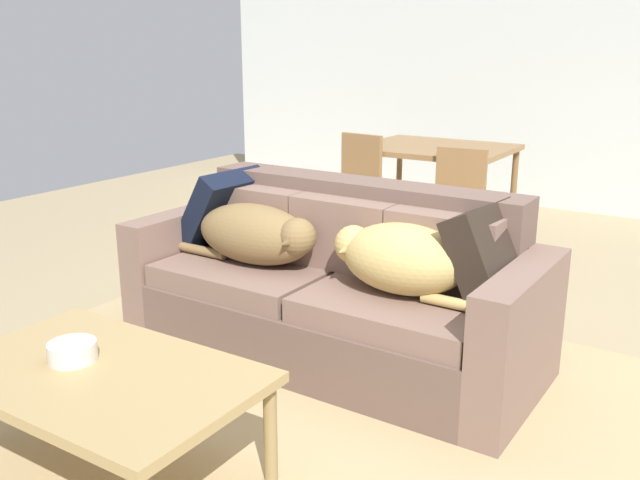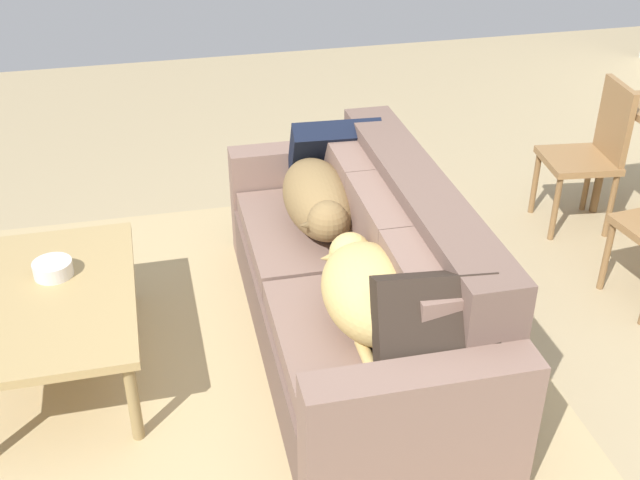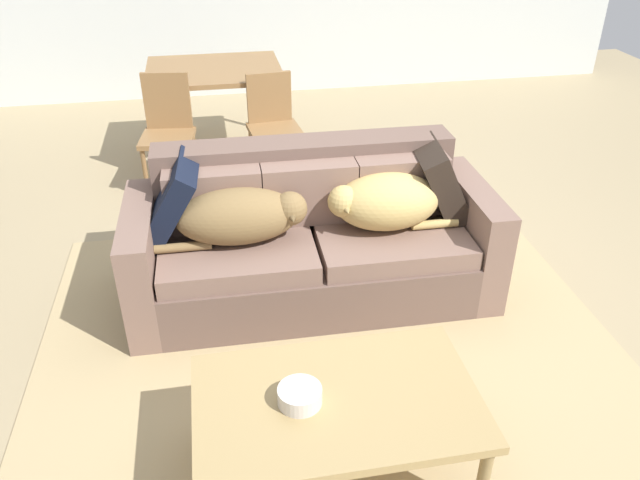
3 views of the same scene
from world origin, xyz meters
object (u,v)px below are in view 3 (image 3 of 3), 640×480
(dog_on_left_cushion, at_px, (242,216))
(dining_chair_near_right, at_px, (273,122))
(couch, at_px, (311,240))
(throw_pillow_by_left_arm, at_px, (170,199))
(bowl_on_coffee_table, at_px, (300,396))
(coffee_table, at_px, (337,406))
(throw_pillow_by_right_arm, at_px, (440,181))
(dog_on_right_cushion, at_px, (384,202))
(dining_chair_near_left, at_px, (168,127))
(dining_table, at_px, (214,77))

(dog_on_left_cushion, bearing_deg, dining_chair_near_right, 78.87)
(couch, xyz_separation_m, throw_pillow_by_left_arm, (-0.78, 0.06, 0.31))
(bowl_on_coffee_table, bearing_deg, throw_pillow_by_left_arm, 109.26)
(dog_on_left_cushion, height_order, coffee_table, dog_on_left_cushion)
(throw_pillow_by_right_arm, relative_size, dining_chair_near_right, 0.52)
(dog_on_right_cushion, distance_m, dining_chair_near_left, 2.16)
(couch, xyz_separation_m, bowl_on_coffee_table, (-0.28, -1.37, 0.13))
(throw_pillow_by_right_arm, relative_size, dining_chair_near_left, 0.49)
(dog_on_right_cushion, bearing_deg, coffee_table, -111.97)
(bowl_on_coffee_table, relative_size, dining_chair_near_left, 0.20)
(dining_table, distance_m, dining_chair_near_right, 0.77)
(coffee_table, xyz_separation_m, dining_chair_near_left, (-0.72, 3.03, 0.10))
(dog_on_right_cushion, distance_m, throw_pillow_by_left_arm, 1.20)
(throw_pillow_by_left_arm, height_order, dining_chair_near_left, dining_chair_near_left)
(couch, bearing_deg, dining_chair_near_right, 91.81)
(dining_table, bearing_deg, dining_chair_near_right, -54.79)
(dog_on_left_cushion, xyz_separation_m, dining_table, (-0.05, 2.36, 0.09))
(throw_pillow_by_left_arm, relative_size, throw_pillow_by_right_arm, 1.05)
(dog_on_right_cushion, bearing_deg, bowl_on_coffee_table, -117.40)
(throw_pillow_by_right_arm, xyz_separation_m, coffee_table, (-0.92, -1.41, -0.25))
(couch, height_order, throw_pillow_by_left_arm, throw_pillow_by_left_arm)
(dog_on_left_cushion, bearing_deg, throw_pillow_by_right_arm, 8.03)
(throw_pillow_by_left_arm, relative_size, dining_chair_near_right, 0.54)
(couch, distance_m, dining_chair_near_right, 1.65)
(couch, distance_m, throw_pillow_by_right_arm, 0.84)
(dog_on_left_cushion, height_order, dining_chair_near_left, dining_chair_near_left)
(coffee_table, bearing_deg, couch, 84.43)
(couch, relative_size, throw_pillow_by_left_arm, 4.57)
(dog_on_right_cushion, height_order, throw_pillow_by_right_arm, throw_pillow_by_right_arm)
(couch, distance_m, throw_pillow_by_left_arm, 0.85)
(dining_table, bearing_deg, coffee_table, -84.99)
(dog_on_left_cushion, relative_size, coffee_table, 0.74)
(couch, bearing_deg, throw_pillow_by_left_arm, 176.50)
(dining_chair_near_right, bearing_deg, dog_on_right_cushion, -81.66)
(couch, xyz_separation_m, dog_on_right_cushion, (0.40, -0.10, 0.27))
(couch, height_order, throw_pillow_by_right_arm, throw_pillow_by_right_arm)
(dog_on_left_cushion, distance_m, throw_pillow_by_right_arm, 1.20)
(dog_on_right_cushion, bearing_deg, dog_on_left_cushion, -178.08)
(dog_on_right_cushion, xyz_separation_m, dining_table, (-0.86, 2.35, 0.09))
(throw_pillow_by_right_arm, bearing_deg, dining_table, 119.17)
(dog_on_right_cushion, relative_size, throw_pillow_by_left_arm, 1.63)
(dining_table, height_order, dining_chair_near_left, dining_chair_near_left)
(throw_pillow_by_left_arm, relative_size, dining_chair_near_left, 0.52)
(bowl_on_coffee_table, bearing_deg, throw_pillow_by_right_arm, 52.92)
(dining_table, height_order, dining_chair_near_right, dining_chair_near_right)
(dog_on_right_cushion, xyz_separation_m, coffee_table, (-0.54, -1.28, -0.22))
(dog_on_left_cushion, relative_size, dog_on_right_cushion, 1.12)
(dog_on_left_cushion, bearing_deg, coffee_table, -77.23)
(couch, distance_m, dining_chair_near_left, 1.86)
(dining_chair_near_left, distance_m, dining_chair_near_right, 0.83)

